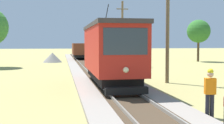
# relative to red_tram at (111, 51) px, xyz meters

# --- Properties ---
(red_tram) EXTENTS (2.60, 8.54, 4.79)m
(red_tram) POSITION_rel_red_tram_xyz_m (0.00, 0.00, 0.00)
(red_tram) COLOR red
(red_tram) RESTS_ON rail_right
(freight_car) EXTENTS (2.40, 5.20, 2.31)m
(freight_car) POSITION_rel_red_tram_xyz_m (-0.00, 27.12, -0.64)
(freight_car) COLOR brown
(freight_car) RESTS_ON rail_right
(utility_pole_near_tram) EXTENTS (1.40, 0.32, 7.15)m
(utility_pole_near_tram) POSITION_rel_red_tram_xyz_m (4.08, 1.33, 1.48)
(utility_pole_near_tram) COLOR brown
(utility_pole_near_tram) RESTS_ON ground
(utility_pole_mid) EXTENTS (1.40, 0.40, 7.50)m
(utility_pole_mid) POSITION_rel_red_tram_xyz_m (4.08, 15.64, 1.65)
(utility_pole_mid) COLOR brown
(utility_pole_mid) RESTS_ON ground
(gravel_pile) EXTENTS (2.67, 2.67, 1.35)m
(gravel_pile) POSITION_rel_red_tram_xyz_m (-4.13, 23.43, -1.52)
(gravel_pile) COLOR gray
(gravel_pile) RESTS_ON ground
(track_worker) EXTENTS (0.43, 0.32, 1.78)m
(track_worker) POSITION_rel_red_tram_xyz_m (2.31, -7.48, -1.21)
(track_worker) COLOR black
(track_worker) RESTS_ON ground
(tree_right_far) EXTENTS (3.31, 3.31, 6.02)m
(tree_right_far) POSITION_rel_red_tram_xyz_m (16.54, 21.37, 2.15)
(tree_right_far) COLOR #4C3823
(tree_right_far) RESTS_ON ground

